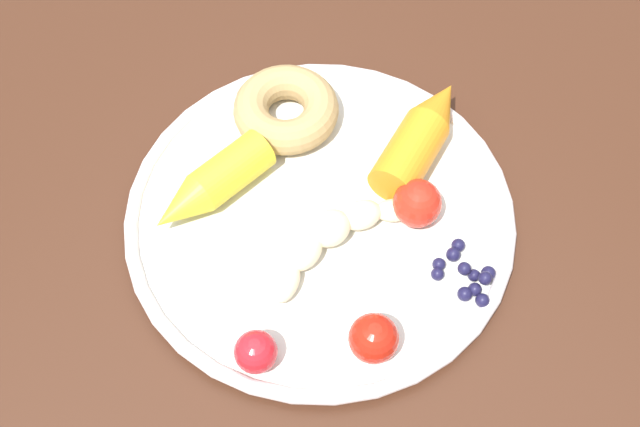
# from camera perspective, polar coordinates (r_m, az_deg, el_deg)

# --- Properties ---
(ground_plane) EXTENTS (6.00, 6.00, 0.00)m
(ground_plane) POSITION_cam_1_polar(r_m,az_deg,el_deg) (1.37, -1.39, -15.04)
(ground_plane) COLOR #423C38
(dining_table) EXTENTS (1.01, 0.83, 0.75)m
(dining_table) POSITION_cam_1_polar(r_m,az_deg,el_deg) (0.77, -2.41, -1.74)
(dining_table) COLOR #3F2215
(dining_table) RESTS_ON ground_plane
(plate) EXTENTS (0.33, 0.33, 0.02)m
(plate) POSITION_cam_1_polar(r_m,az_deg,el_deg) (0.65, -0.00, -0.13)
(plate) COLOR silver
(plate) RESTS_ON dining_table
(banana) EXTENTS (0.07, 0.15, 0.03)m
(banana) POSITION_cam_1_polar(r_m,az_deg,el_deg) (0.63, 1.08, -1.60)
(banana) COLOR beige
(banana) RESTS_ON plate
(carrot_orange) EXTENTS (0.07, 0.13, 0.04)m
(carrot_orange) POSITION_cam_1_polar(r_m,az_deg,el_deg) (0.68, 7.52, 5.82)
(carrot_orange) COLOR orange
(carrot_orange) RESTS_ON plate
(carrot_yellow) EXTENTS (0.05, 0.12, 0.04)m
(carrot_yellow) POSITION_cam_1_polar(r_m,az_deg,el_deg) (0.65, -8.07, 2.07)
(carrot_yellow) COLOR yellow
(carrot_yellow) RESTS_ON plate
(donut) EXTENTS (0.13, 0.13, 0.03)m
(donut) POSITION_cam_1_polar(r_m,az_deg,el_deg) (0.70, -2.52, 7.70)
(donut) COLOR tan
(donut) RESTS_ON plate
(blueberry_pile) EXTENTS (0.06, 0.04, 0.02)m
(blueberry_pile) POSITION_cam_1_polar(r_m,az_deg,el_deg) (0.63, 10.73, -4.42)
(blueberry_pile) COLOR #191638
(blueberry_pile) RESTS_ON plate
(tomato_near) EXTENTS (0.04, 0.04, 0.04)m
(tomato_near) POSITION_cam_1_polar(r_m,az_deg,el_deg) (0.58, 3.99, -9.19)
(tomato_near) COLOR red
(tomato_near) RESTS_ON plate
(tomato_mid) EXTENTS (0.03, 0.03, 0.03)m
(tomato_mid) POSITION_cam_1_polar(r_m,az_deg,el_deg) (0.58, -4.77, -10.15)
(tomato_mid) COLOR red
(tomato_mid) RESTS_ON plate
(tomato_far) EXTENTS (0.04, 0.04, 0.04)m
(tomato_far) POSITION_cam_1_polar(r_m,az_deg,el_deg) (0.64, 7.20, 0.76)
(tomato_far) COLOR red
(tomato_far) RESTS_ON plate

